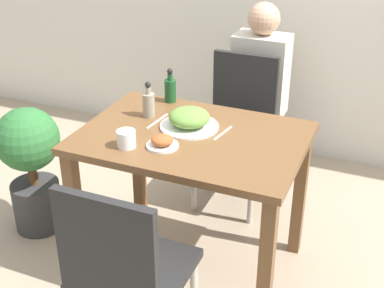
# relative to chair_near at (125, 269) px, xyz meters

# --- Properties ---
(ground_plane) EXTENTS (16.00, 16.00, 0.00)m
(ground_plane) POSITION_rel_chair_near_xyz_m (-0.02, 0.70, -0.52)
(ground_plane) COLOR tan
(dining_table) EXTENTS (1.05, 0.75, 0.77)m
(dining_table) POSITION_rel_chair_near_xyz_m (-0.02, 0.70, 0.13)
(dining_table) COLOR brown
(dining_table) RESTS_ON ground_plane
(chair_near) EXTENTS (0.42, 0.42, 0.91)m
(chair_near) POSITION_rel_chair_near_xyz_m (0.00, 0.00, 0.00)
(chair_near) COLOR black
(chair_near) RESTS_ON ground_plane
(chair_far) EXTENTS (0.42, 0.42, 0.91)m
(chair_far) POSITION_rel_chair_near_xyz_m (-0.02, 1.43, 0.00)
(chair_far) COLOR black
(chair_far) RESTS_ON ground_plane
(food_plate) EXTENTS (0.28, 0.28, 0.10)m
(food_plate) POSITION_rel_chair_near_xyz_m (-0.06, 0.77, 0.29)
(food_plate) COLOR white
(food_plate) RESTS_ON dining_table
(side_plate) EXTENTS (0.15, 0.15, 0.06)m
(side_plate) POSITION_rel_chair_near_xyz_m (-0.09, 0.54, 0.27)
(side_plate) COLOR white
(side_plate) RESTS_ON dining_table
(drink_cup) EXTENTS (0.09, 0.09, 0.08)m
(drink_cup) POSITION_rel_chair_near_xyz_m (-0.24, 0.48, 0.29)
(drink_cup) COLOR white
(drink_cup) RESTS_ON dining_table
(sauce_bottle) EXTENTS (0.06, 0.06, 0.19)m
(sauce_bottle) POSITION_rel_chair_near_xyz_m (-0.28, 1.03, 0.32)
(sauce_bottle) COLOR #194C23
(sauce_bottle) RESTS_ON dining_table
(condiment_bottle) EXTENTS (0.06, 0.06, 0.19)m
(condiment_bottle) POSITION_rel_chair_near_xyz_m (-0.30, 0.81, 0.32)
(condiment_bottle) COLOR gray
(condiment_bottle) RESTS_ON dining_table
(fork_utensil) EXTENTS (0.03, 0.19, 0.00)m
(fork_utensil) POSITION_rel_chair_near_xyz_m (-0.23, 0.77, 0.25)
(fork_utensil) COLOR silver
(fork_utensil) RESTS_ON dining_table
(spoon_utensil) EXTENTS (0.04, 0.17, 0.00)m
(spoon_utensil) POSITION_rel_chair_near_xyz_m (0.11, 0.77, 0.25)
(spoon_utensil) COLOR silver
(spoon_utensil) RESTS_ON dining_table
(potted_plant_left) EXTENTS (0.35, 0.35, 0.75)m
(potted_plant_left) POSITION_rel_chair_near_xyz_m (-0.97, 0.66, -0.09)
(potted_plant_left) COLOR #333333
(potted_plant_left) RESTS_ON ground_plane
(person_figure) EXTENTS (0.34, 0.22, 1.17)m
(person_figure) POSITION_rel_chair_near_xyz_m (0.01, 1.76, 0.06)
(person_figure) COLOR #2D3347
(person_figure) RESTS_ON ground_plane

